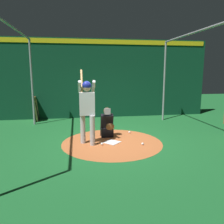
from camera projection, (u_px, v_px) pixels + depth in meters
ground_plane at (112, 143)px, 6.79m from camera, size 26.37×26.37×0.00m
dirt_circle at (112, 142)px, 6.79m from camera, size 3.05×3.05×0.01m
home_plate at (112, 142)px, 6.79m from camera, size 0.59×0.59×0.01m
batter at (87, 106)px, 6.45m from camera, size 0.68×0.49×2.20m
catcher at (107, 125)px, 7.36m from camera, size 0.58×0.40×0.98m
back_wall at (99, 79)px, 10.31m from camera, size 0.23×10.37×3.60m
cage_frame at (112, 64)px, 6.37m from camera, size 5.77×5.61×3.41m
bat_rack at (36, 109)px, 9.88m from camera, size 1.06×0.20×1.05m
baseball_0 at (129, 132)px, 7.79m from camera, size 0.07×0.07×0.07m
baseball_1 at (102, 144)px, 6.53m from camera, size 0.07×0.07×0.07m
baseball_2 at (143, 144)px, 6.54m from camera, size 0.07×0.07×0.07m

